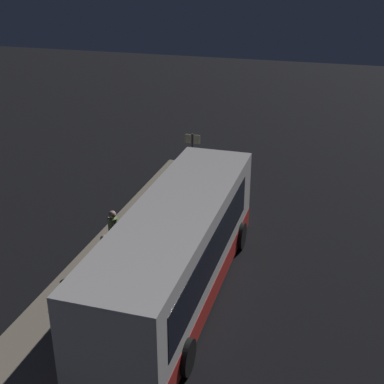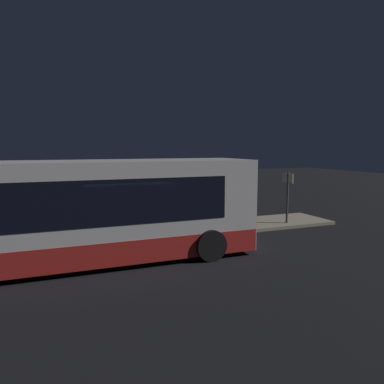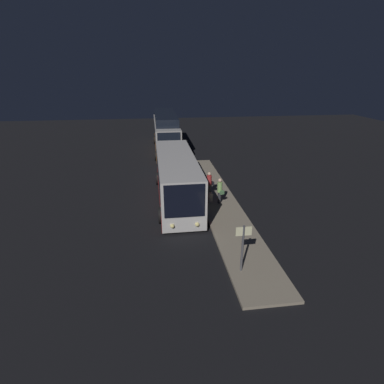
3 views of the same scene
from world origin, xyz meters
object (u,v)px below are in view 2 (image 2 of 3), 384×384
at_px(suitcase, 116,230).
at_px(sign_post, 288,191).
at_px(passenger_waiting, 118,210).
at_px(passenger_boarding, 77,215).
at_px(bus_lead, 87,213).

xyz_separation_m(suitcase, sign_post, (7.55, -0.06, 1.10)).
bearing_deg(suitcase, passenger_waiting, 70.00).
xyz_separation_m(passenger_boarding, sign_post, (8.90, -0.22, 0.50)).
bearing_deg(bus_lead, sign_post, 13.59).
distance_m(passenger_boarding, sign_post, 8.92).
xyz_separation_m(passenger_boarding, passenger_waiting, (1.56, 0.41, 0.04)).
relative_size(bus_lead, passenger_waiting, 5.89).
bearing_deg(sign_post, passenger_boarding, 178.60).
bearing_deg(sign_post, bus_lead, -166.41).
distance_m(passenger_waiting, sign_post, 7.39).
relative_size(bus_lead, sign_post, 4.58).
relative_size(passenger_boarding, passenger_waiting, 0.97).
bearing_deg(suitcase, sign_post, -0.46).
height_order(passenger_waiting, sign_post, sign_post).
relative_size(passenger_boarding, suitcase, 1.92).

